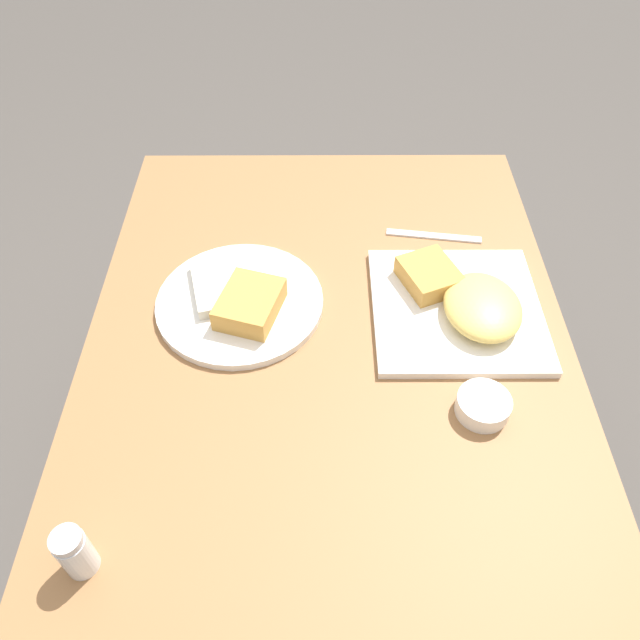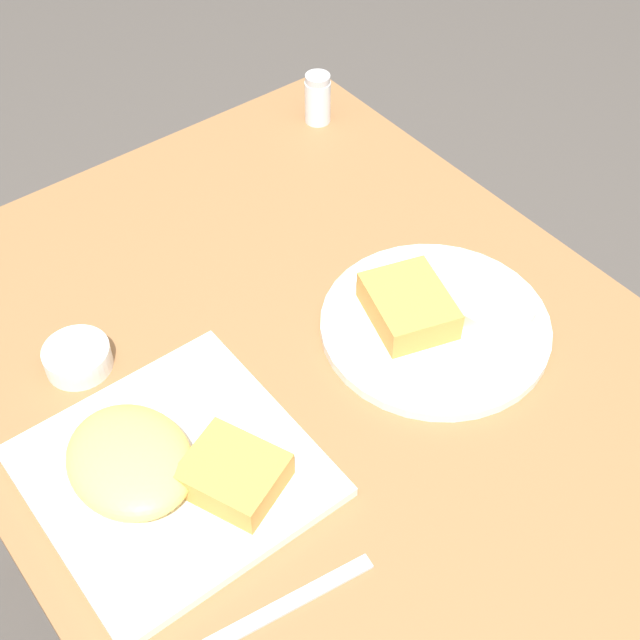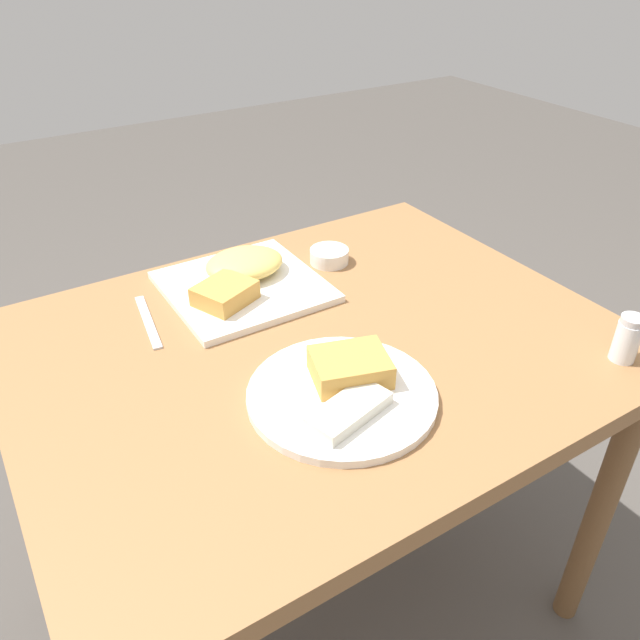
{
  "view_description": "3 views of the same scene",
  "coord_description": "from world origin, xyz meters",
  "px_view_note": "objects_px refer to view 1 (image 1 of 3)",
  "views": [
    {
      "loc": [
        -0.69,
        0.02,
        1.51
      ],
      "look_at": [
        -0.04,
        0.01,
        0.77
      ],
      "focal_mm": 35.0,
      "sensor_mm": 36.0,
      "label": 1
    },
    {
      "loc": [
        0.56,
        -0.42,
        1.55
      ],
      "look_at": [
        -0.02,
        0.02,
        0.76
      ],
      "focal_mm": 50.0,
      "sensor_mm": 36.0,
      "label": 2
    },
    {
      "loc": [
        0.46,
        0.75,
        1.33
      ],
      "look_at": [
        0.01,
        0.03,
        0.77
      ],
      "focal_mm": 35.0,
      "sensor_mm": 36.0,
      "label": 3
    }
  ],
  "objects_px": {
    "plate_oval_far": "(240,301)",
    "butter_knife": "(434,236)",
    "salt_shaker": "(76,554)",
    "plate_square_near": "(462,304)",
    "sauce_ramekin": "(483,405)"
  },
  "relations": [
    {
      "from": "plate_square_near",
      "to": "plate_oval_far",
      "type": "relative_size",
      "value": 0.99
    },
    {
      "from": "sauce_ramekin",
      "to": "plate_oval_far",
      "type": "bearing_deg",
      "value": 60.43
    },
    {
      "from": "plate_oval_far",
      "to": "butter_knife",
      "type": "height_order",
      "value": "plate_oval_far"
    },
    {
      "from": "plate_square_near",
      "to": "butter_knife",
      "type": "xyz_separation_m",
      "value": [
        0.2,
        0.02,
        -0.02
      ]
    },
    {
      "from": "plate_square_near",
      "to": "butter_knife",
      "type": "height_order",
      "value": "plate_square_near"
    },
    {
      "from": "plate_square_near",
      "to": "salt_shaker",
      "type": "height_order",
      "value": "salt_shaker"
    },
    {
      "from": "plate_square_near",
      "to": "sauce_ramekin",
      "type": "distance_m",
      "value": 0.2
    },
    {
      "from": "salt_shaker",
      "to": "butter_knife",
      "type": "xyz_separation_m",
      "value": [
        0.63,
        -0.52,
        -0.03
      ]
    },
    {
      "from": "plate_square_near",
      "to": "butter_knife",
      "type": "relative_size",
      "value": 1.57
    },
    {
      "from": "plate_oval_far",
      "to": "sauce_ramekin",
      "type": "xyz_separation_m",
      "value": [
        -0.22,
        -0.38,
        0.0
      ]
    },
    {
      "from": "plate_oval_far",
      "to": "salt_shaker",
      "type": "relative_size",
      "value": 3.52
    },
    {
      "from": "salt_shaker",
      "to": "butter_knife",
      "type": "bearing_deg",
      "value": -39.58
    },
    {
      "from": "plate_square_near",
      "to": "sauce_ramekin",
      "type": "bearing_deg",
      "value": -179.98
    },
    {
      "from": "sauce_ramekin",
      "to": "salt_shaker",
      "type": "xyz_separation_m",
      "value": [
        -0.23,
        0.54,
        0.02
      ]
    },
    {
      "from": "salt_shaker",
      "to": "plate_square_near",
      "type": "bearing_deg",
      "value": -51.5
    }
  ]
}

